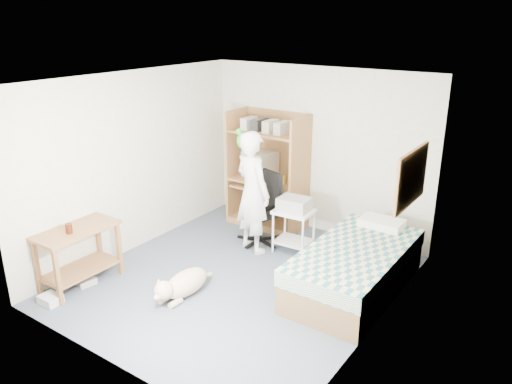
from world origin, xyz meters
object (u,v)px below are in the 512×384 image
at_px(computer_hutch, 269,175).
at_px(office_chair, 263,218).
at_px(printer_cart, 294,224).
at_px(bed, 355,268).
at_px(dog, 183,284).
at_px(person, 253,192).
at_px(side_desk, 78,248).

height_order(computer_hutch, office_chair, computer_hutch).
distance_m(office_chair, printer_cart, 0.55).
distance_m(bed, printer_cart, 1.25).
bearing_deg(bed, computer_hutch, 150.71).
bearing_deg(dog, office_chair, 93.79).
relative_size(bed, person, 1.17).
relative_size(bed, side_desk, 2.02).
bearing_deg(office_chair, person, -65.45).
bearing_deg(side_desk, printer_cart, 53.42).
xyz_separation_m(computer_hutch, bed, (2.00, -1.12, -0.53)).
relative_size(computer_hutch, office_chair, 1.73).
bearing_deg(bed, dog, -141.01).
xyz_separation_m(person, dog, (0.05, -1.52, -0.71)).
xyz_separation_m(computer_hutch, side_desk, (-0.85, -2.94, -0.33)).
xyz_separation_m(computer_hutch, office_chair, (0.30, -0.61, -0.45)).
bearing_deg(bed, person, 172.97).
height_order(bed, printer_cart, bed).
relative_size(person, dog, 1.79).
relative_size(side_desk, printer_cart, 1.59).
height_order(bed, side_desk, side_desk).
bearing_deg(side_desk, bed, 32.50).
height_order(side_desk, dog, side_desk).
distance_m(computer_hutch, bed, 2.35).
bearing_deg(printer_cart, person, -155.87).
xyz_separation_m(bed, dog, (-1.62, -1.31, -0.13)).
bearing_deg(bed, office_chair, 163.29).
height_order(side_desk, printer_cart, side_desk).
relative_size(office_chair, dog, 1.07).
height_order(computer_hutch, bed, computer_hutch).
xyz_separation_m(dog, printer_cart, (0.47, 1.78, 0.26)).
height_order(person, printer_cart, person).
bearing_deg(side_desk, computer_hutch, 73.86).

